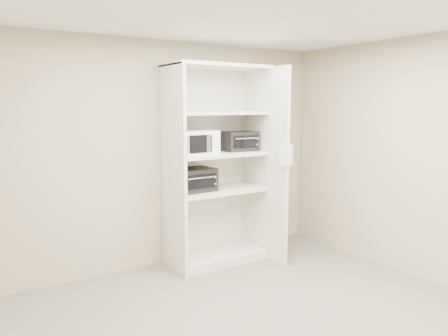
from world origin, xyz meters
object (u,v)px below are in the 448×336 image
toaster_oven_lower (193,180)px  shelving_unit (220,172)px  microwave (195,143)px  toaster_oven_upper (239,141)px

toaster_oven_lower → shelving_unit: bearing=-9.1°
microwave → toaster_oven_upper: 0.69m
microwave → toaster_oven_lower: bearing=78.7°
shelving_unit → toaster_oven_lower: shelving_unit is taller
shelving_unit → toaster_oven_upper: (0.30, 0.03, 0.36)m
toaster_oven_upper → toaster_oven_lower: toaster_oven_upper is taller
microwave → toaster_oven_upper: bearing=6.8°
toaster_oven_upper → toaster_oven_lower: 0.80m
shelving_unit → microwave: (-0.38, -0.06, 0.38)m
shelving_unit → toaster_oven_upper: size_ratio=5.69×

